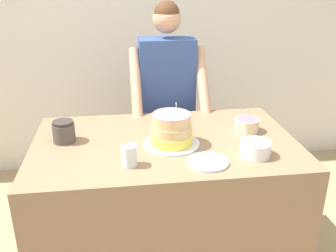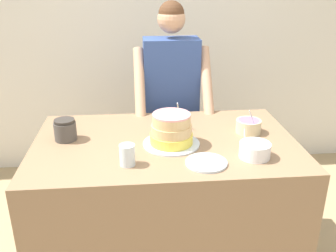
# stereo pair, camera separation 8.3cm
# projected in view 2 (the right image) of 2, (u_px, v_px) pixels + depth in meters

# --- Properties ---
(wall_back) EXTENTS (10.00, 0.05, 2.60)m
(wall_back) POSITION_uv_depth(u_px,v_px,m) (151.00, 38.00, 3.54)
(wall_back) COLOR silver
(wall_back) RESTS_ON ground_plane
(counter) EXTENTS (1.56, 0.97, 0.94)m
(counter) POSITION_uv_depth(u_px,v_px,m) (165.00, 207.00, 2.40)
(counter) COLOR #8C6B4C
(counter) RESTS_ON ground_plane
(person_baker) EXTENTS (0.56, 0.48, 1.69)m
(person_baker) POSITION_uv_depth(u_px,v_px,m) (171.00, 93.00, 2.88)
(person_baker) COLOR #2D2D38
(person_baker) RESTS_ON ground_plane
(cake) EXTENTS (0.33, 0.33, 0.19)m
(cake) POSITION_uv_depth(u_px,v_px,m) (171.00, 131.00, 2.15)
(cake) COLOR silver
(cake) RESTS_ON counter
(frosting_bowl_purple) EXTENTS (0.15, 0.15, 0.17)m
(frosting_bowl_purple) POSITION_uv_depth(u_px,v_px,m) (248.00, 126.00, 2.32)
(frosting_bowl_purple) COLOR beige
(frosting_bowl_purple) RESTS_ON counter
(frosting_bowl_white) EXTENTS (0.17, 0.17, 0.16)m
(frosting_bowl_white) POSITION_uv_depth(u_px,v_px,m) (255.00, 150.00, 2.01)
(frosting_bowl_white) COLOR white
(frosting_bowl_white) RESTS_ON counter
(frosting_bowl_yellow) EXTENTS (0.15, 0.15, 0.18)m
(frosting_bowl_yellow) POSITION_uv_depth(u_px,v_px,m) (171.00, 121.00, 2.42)
(frosting_bowl_yellow) COLOR beige
(frosting_bowl_yellow) RESTS_ON counter
(drinking_glass) EXTENTS (0.08, 0.08, 0.11)m
(drinking_glass) POSITION_uv_depth(u_px,v_px,m) (127.00, 155.00, 1.93)
(drinking_glass) COLOR silver
(drinking_glass) RESTS_ON counter
(ceramic_plate) EXTENTS (0.22, 0.22, 0.01)m
(ceramic_plate) POSITION_uv_depth(u_px,v_px,m) (206.00, 163.00, 1.96)
(ceramic_plate) COLOR silver
(ceramic_plate) RESTS_ON counter
(stoneware_jar) EXTENTS (0.13, 0.13, 0.13)m
(stoneware_jar) POSITION_uv_depth(u_px,v_px,m) (65.00, 130.00, 2.22)
(stoneware_jar) COLOR #4C4742
(stoneware_jar) RESTS_ON counter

